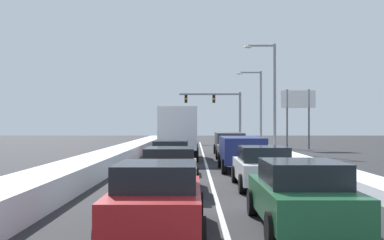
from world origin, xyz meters
TOP-DOWN VIEW (x-y plane):
  - ground_plane at (0.00, 21.84)m, footprint 141.95×141.95m
  - lane_stripe_between_right_lane_and_center_lane at (-0.00, 27.30)m, footprint 0.14×60.05m
  - snow_bank_right_shoulder at (5.30, 27.30)m, footprint 1.37×60.05m
  - snow_bank_left_shoulder at (-5.30, 27.30)m, footprint 1.78×60.05m
  - sedan_green_right_lane_nearest at (1.69, 6.31)m, footprint 2.00×4.50m
  - sedan_white_right_lane_second at (1.82, 13.21)m, footprint 2.00×4.50m
  - suv_navy_right_lane_third at (1.67, 19.71)m, footprint 2.16×4.90m
  - sedan_gray_right_lane_fourth at (1.72, 25.61)m, footprint 2.00×4.50m
  - suv_charcoal_right_lane_fifth at (1.92, 31.69)m, footprint 2.16×4.90m
  - sedan_red_center_lane_nearest at (-1.46, 5.82)m, footprint 2.00×4.50m
  - sedan_tan_center_lane_second at (-1.51, 12.29)m, footprint 2.00×4.50m
  - sedan_silver_center_lane_third at (-1.81, 19.23)m, footprint 2.00×4.50m
  - box_truck_center_lane_fourth at (-1.69, 27.38)m, footprint 2.53×7.20m
  - sedan_black_center_lane_fifth at (-1.85, 36.06)m, footprint 2.00×4.50m
  - traffic_light_gantry at (2.57, 54.58)m, footprint 7.54×0.47m
  - street_lamp_right_near at (5.61, 35.49)m, footprint 2.66×0.36m
  - street_lamp_right_mid at (5.94, 46.41)m, footprint 2.66×0.36m
  - roadside_sign_right at (8.84, 40.08)m, footprint 3.20×0.16m

SIDE VIEW (x-z plane):
  - ground_plane at x=0.00m, z-range 0.00..0.00m
  - lane_stripe_between_right_lane_and_center_lane at x=0.00m, z-range 0.00..0.01m
  - snow_bank_right_shoulder at x=5.30m, z-range 0.00..0.45m
  - snow_bank_left_shoulder at x=-5.30m, z-range 0.00..0.83m
  - sedan_green_right_lane_nearest at x=1.69m, z-range 0.01..1.52m
  - sedan_white_right_lane_second at x=1.82m, z-range 0.01..1.52m
  - sedan_gray_right_lane_fourth at x=1.72m, z-range 0.01..1.52m
  - sedan_red_center_lane_nearest at x=-1.46m, z-range 0.01..1.52m
  - sedan_tan_center_lane_second at x=-1.51m, z-range 0.01..1.52m
  - sedan_silver_center_lane_third at x=-1.81m, z-range 0.01..1.52m
  - sedan_black_center_lane_fifth at x=-1.85m, z-range 0.01..1.52m
  - suv_navy_right_lane_third at x=1.67m, z-range 0.18..1.85m
  - suv_charcoal_right_lane_fifth at x=1.92m, z-range 0.18..1.85m
  - box_truck_center_lane_fourth at x=-1.69m, z-range 0.22..3.58m
  - roadside_sign_right at x=8.84m, z-range 1.27..6.77m
  - traffic_light_gantry at x=2.57m, z-range 1.40..7.60m
  - street_lamp_right_mid at x=5.94m, z-range 0.80..8.67m
  - street_lamp_right_near at x=5.61m, z-range 0.82..9.75m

